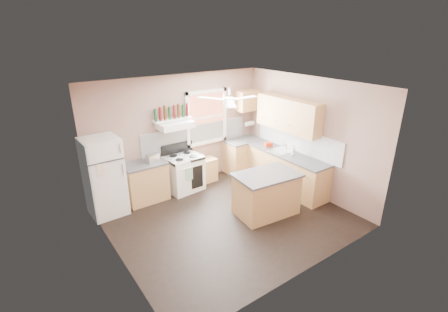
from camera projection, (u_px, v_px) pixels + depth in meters
floor at (228, 217)px, 6.71m from camera, size 4.50×4.50×0.00m
ceiling at (229, 86)px, 5.73m from camera, size 4.50×4.50×0.00m
wall_back at (179, 132)px, 7.76m from camera, size 4.50×0.05×2.70m
wall_right at (308, 136)px, 7.45m from camera, size 0.05×4.00×2.70m
wall_left at (110, 188)px, 4.99m from camera, size 0.05×4.00×2.70m
backsplash_back at (196, 136)px, 8.03m from camera, size 2.90×0.03×0.55m
backsplash_right at (297, 140)px, 7.72m from camera, size 0.03×2.60×0.55m
window_view at (206, 117)px, 8.04m from camera, size 1.00×0.02×1.20m
window_frame at (207, 117)px, 8.02m from camera, size 1.16×0.07×1.36m
refrigerator at (104, 177)px, 6.60m from camera, size 0.72×0.70×1.66m
base_cabinet_left at (146, 182)px, 7.27m from camera, size 0.90×0.60×0.86m
counter_left at (144, 164)px, 7.11m from camera, size 0.92×0.62×0.04m
toaster at (153, 158)px, 7.14m from camera, size 0.31×0.22×0.18m
stove at (184, 173)px, 7.74m from camera, size 0.87×0.71×0.86m
range_hood at (175, 125)px, 7.32m from camera, size 0.78×0.50×0.14m
bottle_shelf at (172, 119)px, 7.38m from camera, size 0.90×0.26×0.03m
cart at (205, 171)px, 8.23m from camera, size 0.56×0.37×0.56m
base_cabinet_corner at (244, 156)px, 8.79m from camera, size 1.00×0.60×0.86m
base_cabinet_right at (286, 171)px, 7.84m from camera, size 0.60×2.20×0.86m
counter_corner at (244, 140)px, 8.63m from camera, size 1.02×0.62×0.04m
counter_right at (287, 154)px, 7.67m from camera, size 0.62×2.22×0.04m
sink at (281, 151)px, 7.81m from camera, size 0.55×0.45×0.03m
faucet at (286, 147)px, 7.87m from camera, size 0.03×0.03×0.14m
upper_cabinet_right at (288, 114)px, 7.57m from camera, size 0.33×1.80×0.76m
upper_cabinet_corner at (248, 100)px, 8.46m from camera, size 0.60×0.33×0.52m
paper_towel at (250, 124)px, 8.79m from camera, size 0.26×0.12×0.12m
island at (266, 195)px, 6.73m from camera, size 1.29×0.89×0.86m
island_top at (267, 175)px, 6.57m from camera, size 1.37×0.97×0.04m
ceiling_fan_hub at (229, 100)px, 5.82m from camera, size 0.20×0.20×0.08m
soap_bottle at (293, 150)px, 7.52m from camera, size 0.13×0.13×0.24m
red_caddy at (268, 144)px, 8.10m from camera, size 0.21×0.17×0.10m
wine_bottles at (172, 113)px, 7.32m from camera, size 0.86×0.06×0.31m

